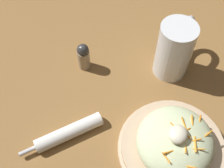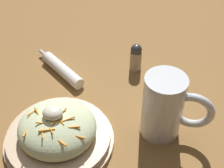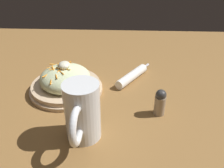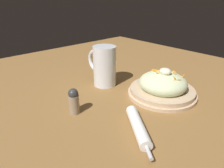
{
  "view_description": "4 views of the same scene",
  "coord_description": "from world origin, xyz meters",
  "px_view_note": "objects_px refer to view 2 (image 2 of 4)",
  "views": [
    {
      "loc": [
        0.38,
        0.1,
        0.6
      ],
      "look_at": [
        0.07,
        -0.07,
        0.07
      ],
      "focal_mm": 46.33,
      "sensor_mm": 36.0,
      "label": 1
    },
    {
      "loc": [
        -0.09,
        0.47,
        0.54
      ],
      "look_at": [
        0.04,
        -0.05,
        0.05
      ],
      "focal_mm": 50.17,
      "sensor_mm": 36.0,
      "label": 2
    },
    {
      "loc": [
        -0.53,
        -0.08,
        0.43
      ],
      "look_at": [
        0.04,
        -0.05,
        0.08
      ],
      "focal_mm": 38.57,
      "sensor_mm": 36.0,
      "label": 3
    },
    {
      "loc": [
        0.46,
        -0.44,
        0.32
      ],
      "look_at": [
        0.04,
        -0.06,
        0.07
      ],
      "focal_mm": 32.04,
      "sensor_mm": 36.0,
      "label": 4
    }
  ],
  "objects_px": {
    "napkin_roll": "(62,69)",
    "beer_mug": "(164,109)",
    "salt_shaker": "(136,57)",
    "salad_plate": "(58,132)"
  },
  "relations": [
    {
      "from": "salad_plate",
      "to": "napkin_roll",
      "type": "height_order",
      "value": "salad_plate"
    },
    {
      "from": "napkin_roll",
      "to": "salt_shaker",
      "type": "relative_size",
      "value": 2.12
    },
    {
      "from": "beer_mug",
      "to": "salad_plate",
      "type": "bearing_deg",
      "value": 22.97
    },
    {
      "from": "salad_plate",
      "to": "salt_shaker",
      "type": "bearing_deg",
      "value": -110.53
    },
    {
      "from": "salad_plate",
      "to": "napkin_roll",
      "type": "relative_size",
      "value": 1.4
    },
    {
      "from": "napkin_roll",
      "to": "salt_shaker",
      "type": "bearing_deg",
      "value": -158.76
    },
    {
      "from": "salt_shaker",
      "to": "beer_mug",
      "type": "bearing_deg",
      "value": 116.47
    },
    {
      "from": "beer_mug",
      "to": "napkin_roll",
      "type": "height_order",
      "value": "beer_mug"
    },
    {
      "from": "napkin_roll",
      "to": "beer_mug",
      "type": "bearing_deg",
      "value": 155.9
    },
    {
      "from": "beer_mug",
      "to": "napkin_roll",
      "type": "xyz_separation_m",
      "value": [
        0.28,
        -0.13,
        -0.05
      ]
    }
  ]
}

